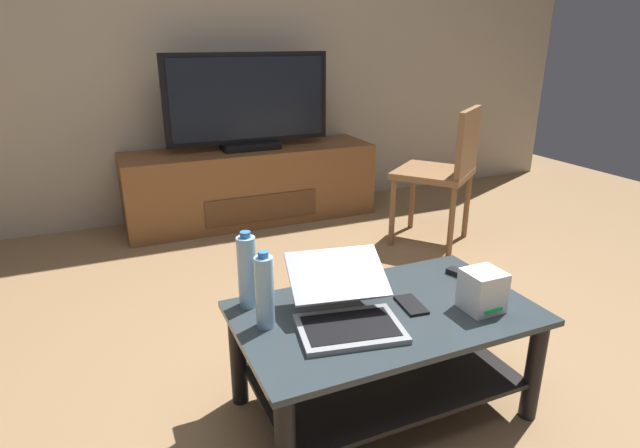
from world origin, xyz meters
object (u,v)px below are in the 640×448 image
at_px(water_bottle_near, 247,271).
at_px(tv_remote, 322,288).
at_px(dining_chair, 446,167).
at_px(router_box, 482,291).
at_px(coffee_table, 384,343).
at_px(media_cabinet, 251,184).
at_px(water_bottle_far, 265,292).
at_px(television, 249,104).
at_px(soundbar_remote, 466,276).
at_px(cell_phone, 411,305).
at_px(laptop, 344,306).

xyz_separation_m(water_bottle_near, tv_remote, (0.28, -0.00, -0.12)).
relative_size(dining_chair, water_bottle_near, 3.24).
bearing_deg(router_box, dining_chair, 57.74).
distance_m(coffee_table, media_cabinet, 2.21).
distance_m(coffee_table, dining_chair, 1.73).
bearing_deg(water_bottle_far, water_bottle_near, 94.03).
bearing_deg(water_bottle_far, dining_chair, 36.96).
bearing_deg(water_bottle_near, coffee_table, -28.52).
relative_size(television, router_box, 8.19).
bearing_deg(router_box, television, 92.92).
xyz_separation_m(media_cabinet, dining_chair, (0.98, -0.96, 0.24)).
xyz_separation_m(media_cabinet, soundbar_remote, (0.23, -2.12, 0.15)).
height_order(dining_chair, tv_remote, dining_chair).
relative_size(media_cabinet, tv_remote, 11.11).
bearing_deg(media_cabinet, dining_chair, -44.20).
relative_size(dining_chair, soundbar_remote, 5.48).
xyz_separation_m(television, water_bottle_near, (-0.60, -1.96, -0.31)).
xyz_separation_m(dining_chair, water_bottle_far, (-1.57, -1.18, 0.02)).
distance_m(coffee_table, cell_phone, 0.16).
bearing_deg(media_cabinet, laptop, -98.80).
xyz_separation_m(router_box, cell_phone, (-0.21, 0.11, -0.07)).
relative_size(water_bottle_near, soundbar_remote, 1.69).
height_order(laptop, cell_phone, laptop).
height_order(water_bottle_far, tv_remote, water_bottle_far).
distance_m(media_cabinet, dining_chair, 1.39).
bearing_deg(dining_chair, laptop, -136.58).
bearing_deg(router_box, laptop, 165.70).
xyz_separation_m(water_bottle_far, soundbar_remote, (0.81, 0.02, -0.11)).
bearing_deg(media_cabinet, water_bottle_far, -105.34).
xyz_separation_m(cell_phone, tv_remote, (-0.23, 0.23, 0.01)).
height_order(coffee_table, water_bottle_near, water_bottle_near).
bearing_deg(soundbar_remote, water_bottle_near, 152.85).
relative_size(laptop, water_bottle_near, 1.62).
relative_size(dining_chair, water_bottle_far, 3.39).
bearing_deg(router_box, water_bottle_near, 154.13).
bearing_deg(cell_phone, water_bottle_near, 162.37).
relative_size(media_cabinet, dining_chair, 2.03).
xyz_separation_m(television, cell_phone, (-0.09, -2.20, -0.44)).
height_order(television, router_box, television).
bearing_deg(dining_chair, soundbar_remote, -123.11).
distance_m(coffee_table, tv_remote, 0.30).
relative_size(router_box, soundbar_remote, 0.88).
bearing_deg(cell_phone, coffee_table, -178.90).
xyz_separation_m(media_cabinet, television, (-0.00, -0.02, 0.58)).
height_order(television, water_bottle_near, television).
distance_m(water_bottle_near, soundbar_remote, 0.84).
xyz_separation_m(coffee_table, soundbar_remote, (0.41, 0.09, 0.14)).
distance_m(water_bottle_near, cell_phone, 0.57).
xyz_separation_m(laptop, tv_remote, (0.02, 0.23, -0.05)).
bearing_deg(water_bottle_near, dining_chair, 32.98).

